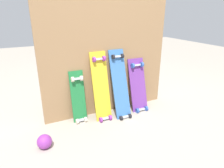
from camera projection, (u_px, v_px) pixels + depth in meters
ground_plane at (110, 112)px, 2.67m from camera, size 12.00×12.00×0.00m
plywood_wall_panel at (107, 51)px, 2.45m from camera, size 1.67×0.04×1.63m
skateboard_green at (79, 99)px, 2.38m from camera, size 0.17×0.18×0.69m
skateboard_yellow at (101, 89)px, 2.42m from camera, size 0.20×0.27×0.89m
skateboard_blue at (120, 87)px, 2.49m from camera, size 0.20×0.33×0.91m
skateboard_purple at (138, 87)px, 2.67m from camera, size 0.23×0.26×0.76m
rubber_ball at (44, 142)px, 1.95m from camera, size 0.15×0.15×0.15m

